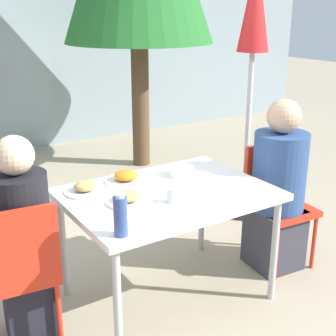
% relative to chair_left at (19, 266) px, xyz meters
% --- Properties ---
extents(ground_plane, '(24.00, 24.00, 0.00)m').
position_rel_chair_left_xyz_m(ground_plane, '(0.92, -0.02, -0.51)').
color(ground_plane, tan).
extents(dining_table, '(1.22, 0.88, 0.74)m').
position_rel_chair_left_xyz_m(dining_table, '(0.92, -0.02, 0.17)').
color(dining_table, white).
rests_on(dining_table, ground).
extents(chair_left, '(0.44, 0.44, 0.87)m').
position_rel_chair_left_xyz_m(chair_left, '(0.00, 0.00, 0.00)').
color(chair_left, red).
rests_on(chair_left, ground).
extents(person_left, '(0.31, 0.31, 1.19)m').
position_rel_chair_left_xyz_m(person_left, '(0.06, 0.07, 0.06)').
color(person_left, black).
rests_on(person_left, ground).
extents(chair_right, '(0.44, 0.44, 0.87)m').
position_rel_chair_left_xyz_m(chair_right, '(1.83, -0.03, 0.00)').
color(chair_right, red).
rests_on(chair_right, ground).
extents(person_right, '(0.37, 0.37, 1.23)m').
position_rel_chair_left_xyz_m(person_right, '(1.78, -0.10, 0.07)').
color(person_right, '#383842').
rests_on(person_right, ground).
extents(closed_umbrella, '(0.36, 0.36, 2.20)m').
position_rel_chair_left_xyz_m(closed_umbrella, '(2.20, 0.70, 1.08)').
color(closed_umbrella, '#333333').
rests_on(closed_umbrella, ground).
extents(plate_0, '(0.27, 0.27, 0.07)m').
position_rel_chair_left_xyz_m(plate_0, '(0.78, 0.26, 0.26)').
color(plate_0, white).
rests_on(plate_0, dining_table).
extents(plate_1, '(0.25, 0.25, 0.07)m').
position_rel_chair_left_xyz_m(plate_1, '(0.49, 0.23, 0.25)').
color(plate_1, white).
rests_on(plate_1, dining_table).
extents(plate_2, '(0.25, 0.25, 0.07)m').
position_rel_chair_left_xyz_m(plate_2, '(0.64, -0.05, 0.25)').
color(plate_2, white).
rests_on(plate_2, dining_table).
extents(bottle, '(0.07, 0.07, 0.22)m').
position_rel_chair_left_xyz_m(bottle, '(0.42, -0.38, 0.33)').
color(bottle, '#334C8E').
rests_on(bottle, dining_table).
extents(drinking_cup, '(0.07, 0.07, 0.08)m').
position_rel_chair_left_xyz_m(drinking_cup, '(0.85, -0.17, 0.27)').
color(drinking_cup, silver).
rests_on(drinking_cup, dining_table).
extents(salad_bowl, '(0.16, 0.16, 0.06)m').
position_rel_chair_left_xyz_m(salad_bowl, '(1.14, 0.17, 0.26)').
color(salad_bowl, white).
rests_on(salad_bowl, dining_table).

